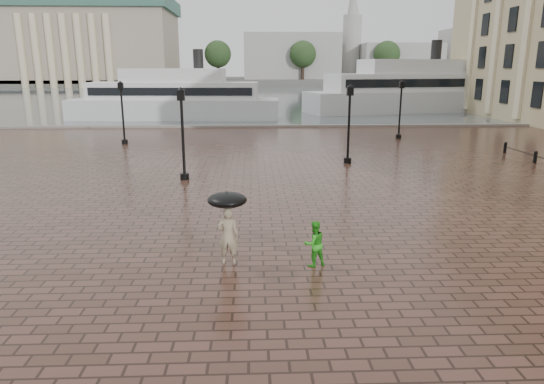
{
  "coord_description": "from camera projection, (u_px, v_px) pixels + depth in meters",
  "views": [
    {
      "loc": [
        -2.56,
        -13.87,
        5.42
      ],
      "look_at": [
        -1.94,
        1.78,
        1.4
      ],
      "focal_mm": 32.0,
      "sensor_mm": 36.0,
      "label": 1
    }
  ],
  "objects": [
    {
      "name": "child_pedestrian",
      "position": [
        314.0,
        244.0,
        13.53
      ],
      "size": [
        0.77,
        0.69,
        1.32
      ],
      "primitive_type": "imported",
      "rotation": [
        0.0,
        0.0,
        3.49
      ],
      "color": "green",
      "rests_on": "ground"
    },
    {
      "name": "street_lamps",
      "position": [
        269.0,
        118.0,
        31.17
      ],
      "size": [
        21.44,
        14.44,
        4.4
      ],
      "color": "black",
      "rests_on": "ground"
    },
    {
      "name": "umbrella",
      "position": [
        227.0,
        200.0,
        13.38
      ],
      "size": [
        1.1,
        1.1,
        1.13
      ],
      "color": "black",
      "rests_on": "ground"
    },
    {
      "name": "quay_edge",
      "position": [
        280.0,
        127.0,
        45.84
      ],
      "size": [
        80.0,
        0.6,
        0.3
      ],
      "primitive_type": "cube",
      "color": "slate",
      "rests_on": "ground"
    },
    {
      "name": "museum",
      "position": [
        82.0,
        40.0,
        149.27
      ],
      "size": [
        57.0,
        32.5,
        26.0
      ],
      "color": "gray",
      "rests_on": "ground"
    },
    {
      "name": "adult_pedestrian",
      "position": [
        228.0,
        236.0,
        13.64
      ],
      "size": [
        0.63,
        0.44,
        1.66
      ],
      "primitive_type": "imported",
      "rotation": [
        0.0,
        0.0,
        3.07
      ],
      "color": "gray",
      "rests_on": "ground"
    },
    {
      "name": "ferry_far",
      "position": [
        411.0,
        91.0,
        61.29
      ],
      "size": [
        27.67,
        12.49,
        8.82
      ],
      "rotation": [
        0.0,
        0.0,
        0.23
      ],
      "color": "silver",
      "rests_on": "ground"
    },
    {
      "name": "far_shore",
      "position": [
        260.0,
        81.0,
        169.49
      ],
      "size": [
        300.0,
        60.0,
        2.0
      ],
      "primitive_type": "cube",
      "color": "#4C4C47",
      "rests_on": "ground"
    },
    {
      "name": "ferry_near",
      "position": [
        175.0,
        99.0,
        52.51
      ],
      "size": [
        22.69,
        6.6,
        7.36
      ],
      "rotation": [
        0.0,
        0.0,
        -0.05
      ],
      "color": "silver",
      "rests_on": "ground"
    },
    {
      "name": "far_trees",
      "position": [
        260.0,
        54.0,
        146.1
      ],
      "size": [
        188.0,
        8.0,
        13.5
      ],
      "color": "#2D2119",
      "rests_on": "ground"
    },
    {
      "name": "harbour_water",
      "position": [
        264.0,
        94.0,
        103.92
      ],
      "size": [
        240.0,
        240.0,
        0.0
      ],
      "primitive_type": "plane",
      "color": "#424950",
      "rests_on": "ground"
    },
    {
      "name": "distant_skyline",
      "position": [
        406.0,
        55.0,
        159.56
      ],
      "size": [
        102.5,
        22.0,
        33.0
      ],
      "color": "#999791",
      "rests_on": "ground"
    },
    {
      "name": "ground",
      "position": [
        337.0,
        250.0,
        14.87
      ],
      "size": [
        300.0,
        300.0,
        0.0
      ],
      "primitive_type": "plane",
      "color": "#3B241A",
      "rests_on": "ground"
    }
  ]
}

